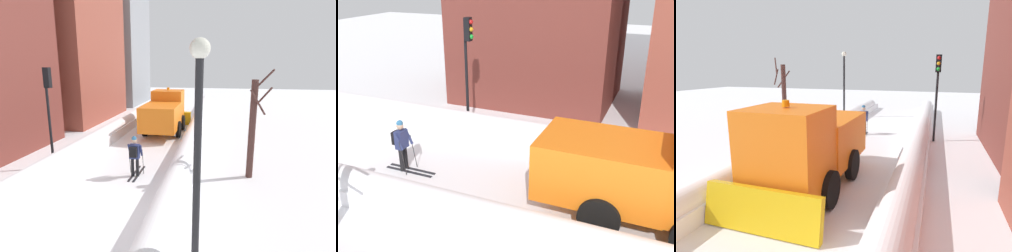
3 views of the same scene
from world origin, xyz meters
The scene contains 10 objects.
ground_plane centered at (0.00, 10.00, 0.00)m, with size 80.00×80.00×0.00m, color white.
snowbank_left centered at (-2.67, 10.00, 0.46)m, with size 1.10×36.00×1.05m.
snowbank_right centered at (2.67, 10.00, 0.39)m, with size 1.10×36.00×0.94m.
building_brick_mid centered at (-8.91, 15.21, 9.62)m, with size 7.22×9.67×19.24m.
building_concrete_far centered at (-8.91, 25.81, 9.88)m, with size 7.59×8.32×19.75m.
plow_truck centered at (0.49, 11.31, 1.48)m, with size 3.20×5.98×3.12m.
skier centered at (0.69, 3.43, 1.00)m, with size 0.62×1.80×1.81m.
traffic_light_pole centered at (-3.39, 3.81, 3.25)m, with size 0.28×0.42×4.65m.
street_lamp centered at (3.74, -1.97, 3.32)m, with size 0.40×0.40×5.25m.
bare_tree_near centered at (5.60, 4.24, 2.21)m, with size 0.94×1.25×4.62m.
Camera 1 is at (4.08, -7.21, 4.76)m, focal length 28.96 mm.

